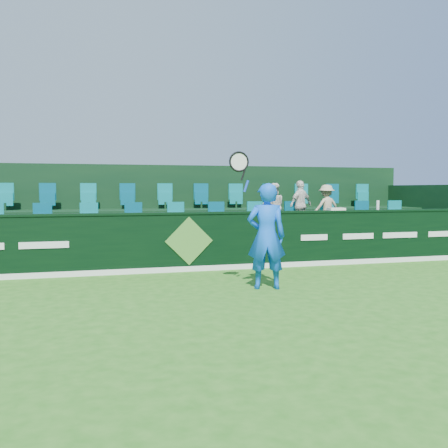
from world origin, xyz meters
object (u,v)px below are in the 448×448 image
object	(u,v)px
spectator_right	(326,207)
drinks_bottle	(378,205)
spectator_middle	(301,205)
towel	(336,209)
spectator_left	(274,206)
tennis_player	(266,236)

from	to	relation	value
spectator_right	drinks_bottle	world-z (taller)	spectator_right
spectator_middle	towel	size ratio (longest dim) A/B	3.19
spectator_middle	towel	world-z (taller)	spectator_middle
spectator_left	spectator_right	size ratio (longest dim) A/B	1.03
tennis_player	spectator_right	world-z (taller)	tennis_player
tennis_player	drinks_bottle	world-z (taller)	tennis_player
tennis_player	drinks_bottle	distance (m)	4.60
spectator_left	towel	bearing A→B (deg)	149.72
spectator_right	spectator_left	bearing A→B (deg)	-6.52
spectator_right	spectator_middle	bearing A→B (deg)	-6.52
spectator_middle	spectator_right	size ratio (longest dim) A/B	1.09
spectator_middle	drinks_bottle	size ratio (longest dim) A/B	5.48
towel	drinks_bottle	xyz separation A→B (m)	(1.17, 0.00, 0.09)
tennis_player	spectator_middle	bearing A→B (deg)	57.12
spectator_right	drinks_bottle	xyz separation A→B (m)	(0.87, -1.12, 0.07)
spectator_middle	towel	distance (m)	1.21
spectator_middle	drinks_bottle	xyz separation A→B (m)	(1.62, -1.12, 0.02)
towel	drinks_bottle	size ratio (longest dim) A/B	1.72
tennis_player	towel	xyz separation A→B (m)	(2.73, 2.40, 0.38)
drinks_bottle	spectator_middle	bearing A→B (deg)	145.40
towel	tennis_player	bearing A→B (deg)	-138.67
tennis_player	spectator_middle	xyz separation A→B (m)	(2.27, 3.52, 0.45)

